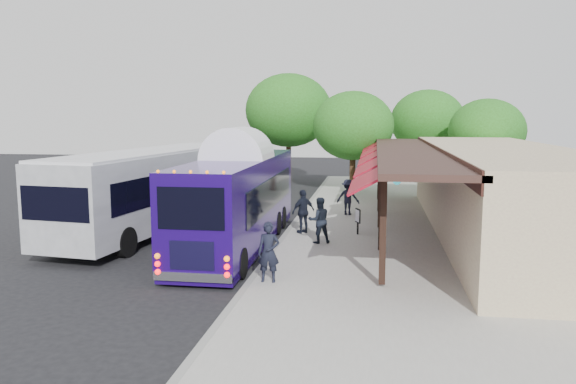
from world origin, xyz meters
The scene contains 15 objects.
ground centered at (0.00, 0.00, 0.00)m, with size 90.00×90.00×0.00m, color black.
sidewalk centered at (5.00, 4.00, 0.07)m, with size 10.00×40.00×0.15m, color #9E9B93.
curb centered at (0.05, 4.00, 0.07)m, with size 0.20×40.00×0.16m, color gray.
station_shelter centered at (8.38, 4.00, 1.85)m, with size 8.15×20.00×3.60m.
coach_bus centered at (-1.45, 0.73, 1.89)m, with size 2.38×11.05×3.52m.
city_bus centered at (-5.63, 3.06, 1.89)m, with size 4.24×12.93×3.41m.
ped_a centered at (0.60, -4.04, 1.01)m, with size 0.63×0.41×1.72m, color black.
ped_b centered at (1.53, 1.06, 1.00)m, with size 0.83×0.65×1.71m, color black.
ped_c centered at (0.73, 2.70, 1.03)m, with size 1.03×0.43×1.76m, color black.
ped_d centered at (2.30, 7.16, 1.00)m, with size 1.09×0.63×1.69m, color black.
sign_board centered at (2.90, 2.78, 0.85)m, with size 0.22×0.45×1.03m.
tree_left centered at (2.18, 15.22, 4.21)m, with size 4.93×4.93×6.31m.
tree_mid centered at (7.15, 21.59, 4.43)m, with size 5.19×5.19×6.64m.
tree_right centered at (10.19, 16.30, 3.90)m, with size 4.57×4.57×5.85m.
tree_far centered at (-2.54, 20.07, 5.17)m, with size 6.06×6.06×7.76m.
Camera 1 is at (3.51, -19.27, 4.87)m, focal length 35.00 mm.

